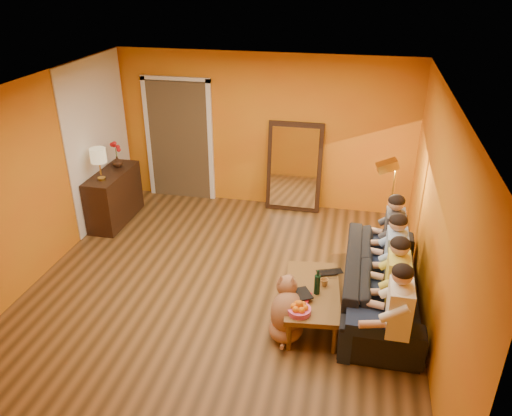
% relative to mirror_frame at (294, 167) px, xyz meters
% --- Properties ---
extents(room_shell, '(5.00, 5.50, 2.60)m').
position_rel_mirror_frame_xyz_m(room_shell, '(-0.55, -2.26, 0.54)').
color(room_shell, brown).
rests_on(room_shell, ground).
extents(white_accent, '(0.02, 1.90, 2.58)m').
position_rel_mirror_frame_xyz_m(white_accent, '(-3.04, -0.88, 0.54)').
color(white_accent, white).
rests_on(white_accent, wall_left).
extents(doorway_recess, '(1.06, 0.30, 2.10)m').
position_rel_mirror_frame_xyz_m(doorway_recess, '(-2.05, 0.20, 0.29)').
color(doorway_recess, '#3F2D19').
rests_on(doorway_recess, floor).
extents(door_jamb_left, '(0.08, 0.06, 2.20)m').
position_rel_mirror_frame_xyz_m(door_jamb_left, '(-2.62, 0.08, 0.29)').
color(door_jamb_left, white).
rests_on(door_jamb_left, wall_back).
extents(door_jamb_right, '(0.08, 0.06, 2.20)m').
position_rel_mirror_frame_xyz_m(door_jamb_right, '(-1.48, 0.08, 0.29)').
color(door_jamb_right, white).
rests_on(door_jamb_right, wall_back).
extents(door_header, '(1.22, 0.06, 0.08)m').
position_rel_mirror_frame_xyz_m(door_header, '(-2.05, 0.08, 1.36)').
color(door_header, white).
rests_on(door_header, wall_back).
extents(mirror_frame, '(0.92, 0.27, 1.51)m').
position_rel_mirror_frame_xyz_m(mirror_frame, '(0.00, 0.00, 0.00)').
color(mirror_frame, '#311C10').
rests_on(mirror_frame, floor).
extents(mirror_glass, '(0.78, 0.21, 1.35)m').
position_rel_mirror_frame_xyz_m(mirror_glass, '(0.00, -0.04, 0.00)').
color(mirror_glass, white).
rests_on(mirror_glass, mirror_frame).
extents(sideboard, '(0.44, 1.18, 0.85)m').
position_rel_mirror_frame_xyz_m(sideboard, '(-2.79, -1.08, -0.34)').
color(sideboard, '#311C10').
rests_on(sideboard, floor).
extents(table_lamp, '(0.24, 0.24, 0.51)m').
position_rel_mirror_frame_xyz_m(table_lamp, '(-2.79, -1.38, 0.34)').
color(table_lamp, beige).
rests_on(table_lamp, sideboard).
extents(sofa, '(2.30, 0.90, 0.67)m').
position_rel_mirror_frame_xyz_m(sofa, '(1.45, -2.49, -0.42)').
color(sofa, black).
rests_on(sofa, floor).
extents(coffee_table, '(0.75, 1.28, 0.42)m').
position_rel_mirror_frame_xyz_m(coffee_table, '(0.66, -2.96, -0.55)').
color(coffee_table, brown).
rests_on(coffee_table, floor).
extents(floor_lamp, '(0.34, 0.29, 1.44)m').
position_rel_mirror_frame_xyz_m(floor_lamp, '(1.55, -1.25, -0.04)').
color(floor_lamp, gold).
rests_on(floor_lamp, floor).
extents(dog, '(0.47, 0.66, 0.72)m').
position_rel_mirror_frame_xyz_m(dog, '(0.41, -3.29, -0.40)').
color(dog, '#9D6547').
rests_on(dog, floor).
extents(person_far_left, '(0.70, 0.44, 1.22)m').
position_rel_mirror_frame_xyz_m(person_far_left, '(1.58, -3.49, -0.15)').
color(person_far_left, silver).
rests_on(person_far_left, sofa).
extents(person_mid_left, '(0.70, 0.44, 1.22)m').
position_rel_mirror_frame_xyz_m(person_mid_left, '(1.58, -2.94, -0.15)').
color(person_mid_left, '#D3CB46').
rests_on(person_mid_left, sofa).
extents(person_mid_right, '(0.70, 0.44, 1.22)m').
position_rel_mirror_frame_xyz_m(person_mid_right, '(1.58, -2.39, -0.15)').
color(person_mid_right, '#8FB0DE').
rests_on(person_mid_right, sofa).
extents(person_far_right, '(0.70, 0.44, 1.22)m').
position_rel_mirror_frame_xyz_m(person_far_right, '(1.58, -1.84, -0.15)').
color(person_far_right, '#333238').
rests_on(person_far_right, sofa).
extents(fruit_bowl, '(0.26, 0.26, 0.16)m').
position_rel_mirror_frame_xyz_m(fruit_bowl, '(0.56, -3.41, -0.26)').
color(fruit_bowl, '#DC4D8B').
rests_on(fruit_bowl, coffee_table).
extents(wine_bottle, '(0.07, 0.07, 0.31)m').
position_rel_mirror_frame_xyz_m(wine_bottle, '(0.71, -3.01, -0.18)').
color(wine_bottle, black).
rests_on(wine_bottle, coffee_table).
extents(tumbler, '(0.10, 0.10, 0.09)m').
position_rel_mirror_frame_xyz_m(tumbler, '(0.78, -2.84, -0.30)').
color(tumbler, '#B27F3F').
rests_on(tumbler, coffee_table).
extents(laptop, '(0.38, 0.31, 0.03)m').
position_rel_mirror_frame_xyz_m(laptop, '(0.84, -2.61, -0.33)').
color(laptop, black).
rests_on(laptop, coffee_table).
extents(book_lower, '(0.19, 0.24, 0.02)m').
position_rel_mirror_frame_xyz_m(book_lower, '(0.48, -3.16, -0.33)').
color(book_lower, '#311C10').
rests_on(book_lower, coffee_table).
extents(book_mid, '(0.19, 0.24, 0.02)m').
position_rel_mirror_frame_xyz_m(book_mid, '(0.49, -3.15, -0.31)').
color(book_mid, red).
rests_on(book_mid, book_lower).
extents(book_upper, '(0.28, 0.30, 0.02)m').
position_rel_mirror_frame_xyz_m(book_upper, '(0.48, -3.17, -0.29)').
color(book_upper, black).
rests_on(book_upper, book_mid).
extents(vase, '(0.17, 0.17, 0.18)m').
position_rel_mirror_frame_xyz_m(vase, '(-2.79, -0.83, 0.18)').
color(vase, '#311C10').
rests_on(vase, sideboard).
extents(flowers, '(0.17, 0.17, 0.45)m').
position_rel_mirror_frame_xyz_m(flowers, '(-2.79, -0.83, 0.43)').
color(flowers, red).
rests_on(flowers, vase).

